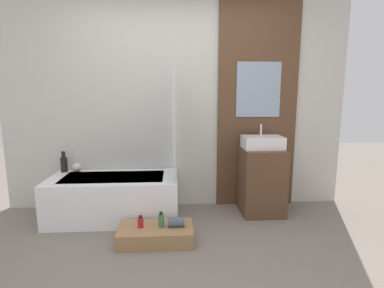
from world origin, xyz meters
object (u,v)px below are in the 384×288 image
sink (263,142)px  vase_tall_dark (64,164)px  bottle_soap_primary (141,222)px  bottle_soap_secondary (161,220)px  vase_round_light (77,167)px  wooden_step_bench (156,234)px  bathtub (114,197)px

sink → vase_tall_dark: sink is taller
bottle_soap_primary → bottle_soap_secondary: 0.20m
bottle_soap_primary → sink: bearing=25.9°
vase_round_light → wooden_step_bench: bearing=-40.4°
bathtub → wooden_step_bench: bathtub is taller
bottle_soap_primary → bottle_soap_secondary: bearing=0.0°
wooden_step_bench → sink: (1.22, 0.66, 0.78)m
wooden_step_bench → bottle_soap_primary: bottle_soap_primary is taller
bottle_soap_secondary → vase_tall_dark: bearing=144.5°
sink → bottle_soap_secondary: bearing=-150.4°
bottle_soap_primary → bottle_soap_secondary: size_ratio=0.80×
wooden_step_bench → vase_tall_dark: bearing=143.2°
sink → vase_round_light: sink is taller
wooden_step_bench → sink: 1.60m
bottle_soap_primary → bathtub: bearing=121.3°
bathtub → bottle_soap_secondary: bearing=-46.7°
vase_tall_dark → sink: bearing=-4.5°
bottle_soap_primary → bottle_soap_secondary: bottle_soap_secondary is taller
vase_tall_dark → bottle_soap_primary: bearing=-40.6°
wooden_step_bench → bottle_soap_secondary: bottle_soap_secondary is taller
sink → bottle_soap_primary: 1.65m
bathtub → bottle_soap_primary: bearing=-58.7°
wooden_step_bench → bathtub: bearing=130.4°
bathtub → sink: (1.73, 0.07, 0.61)m
sink → vase_tall_dark: bearing=175.5°
wooden_step_bench → bottle_soap_secondary: (0.05, 0.00, 0.14)m
vase_round_light → bottle_soap_primary: size_ratio=0.88×
bathtub → wooden_step_bench: 0.80m
bathtub → vase_tall_dark: vase_tall_dark is taller
sink → bottle_soap_secondary: size_ratio=3.04×
sink → vase_tall_dark: size_ratio=1.85×
bathtub → bottle_soap_primary: size_ratio=11.98×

